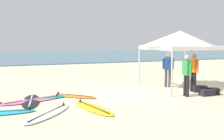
# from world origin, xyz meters

# --- Properties ---
(ground_plane) EXTENTS (80.00, 80.00, 0.00)m
(ground_plane) POSITION_xyz_m (0.00, 0.00, 0.00)
(ground_plane) COLOR beige
(sea) EXTENTS (80.00, 36.00, 0.10)m
(sea) POSITION_xyz_m (0.00, 33.10, 0.05)
(sea) COLOR teal
(sea) RESTS_ON ground
(canopy_tent) EXTENTS (2.95, 2.95, 2.75)m
(canopy_tent) POSITION_xyz_m (3.06, 0.27, 2.39)
(canopy_tent) COLOR #B7B7BC
(canopy_tent) RESTS_ON ground
(surfboard_pink) EXTENTS (2.53, 1.34, 0.19)m
(surfboard_pink) POSITION_xyz_m (-3.67, 0.13, 0.04)
(surfboard_pink) COLOR pink
(surfboard_pink) RESTS_ON ground
(surfboard_cyan) EXTENTS (2.09, 0.73, 0.19)m
(surfboard_cyan) POSITION_xyz_m (-4.72, -1.27, 0.04)
(surfboard_cyan) COLOR #23B2CC
(surfboard_cyan) RESTS_ON ground
(surfboard_orange) EXTENTS (1.77, 1.72, 0.19)m
(surfboard_orange) POSITION_xyz_m (-2.04, 0.27, 0.04)
(surfboard_orange) COLOR orange
(surfboard_orange) RESTS_ON ground
(surfboard_yellow) EXTENTS (1.12, 2.36, 0.19)m
(surfboard_yellow) POSITION_xyz_m (-1.89, -1.78, 0.04)
(surfboard_yellow) COLOR yellow
(surfboard_yellow) RESTS_ON ground
(surfboard_white) EXTENTS (2.00, 2.20, 0.19)m
(surfboard_white) POSITION_xyz_m (-3.38, -1.89, 0.04)
(surfboard_white) COLOR white
(surfboard_white) RESTS_ON ground
(surfboard_teal) EXTENTS (2.17, 1.15, 0.19)m
(surfboard_teal) POSITION_xyz_m (-3.19, 0.30, 0.04)
(surfboard_teal) COLOR #19847F
(surfboard_teal) RESTS_ON ground
(surfboard_black) EXTENTS (0.92, 2.40, 0.19)m
(surfboard_black) POSITION_xyz_m (-3.76, 0.04, 0.04)
(surfboard_black) COLOR black
(surfboard_black) RESTS_ON ground
(person_green) EXTENTS (0.25, 0.55, 1.71)m
(person_green) POSITION_xyz_m (2.25, -1.32, 0.99)
(person_green) COLOR black
(person_green) RESTS_ON ground
(person_orange) EXTENTS (0.23, 0.55, 1.71)m
(person_orange) POSITION_xyz_m (3.17, -0.62, 0.99)
(person_orange) COLOR black
(person_orange) RESTS_ON ground
(person_blue) EXTENTS (0.48, 0.38, 1.71)m
(person_blue) POSITION_xyz_m (2.75, 0.76, 0.99)
(person_blue) COLOR #383842
(person_blue) RESTS_ON ground
(gear_bag_near_tent) EXTENTS (0.68, 0.54, 0.28)m
(gear_bag_near_tent) POSITION_xyz_m (3.47, -1.43, 0.14)
(gear_bag_near_tent) COLOR black
(gear_bag_near_tent) RESTS_ON ground
(gear_bag_by_pole) EXTENTS (0.67, 0.51, 0.28)m
(gear_bag_by_pole) POSITION_xyz_m (3.41, -0.78, 0.14)
(gear_bag_by_pole) COLOR #232328
(gear_bag_by_pole) RESTS_ON ground
(gear_bag_on_sand) EXTENTS (0.61, 0.33, 0.28)m
(gear_bag_on_sand) POSITION_xyz_m (3.15, -1.53, 0.14)
(gear_bag_on_sand) COLOR #232328
(gear_bag_on_sand) RESTS_ON ground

